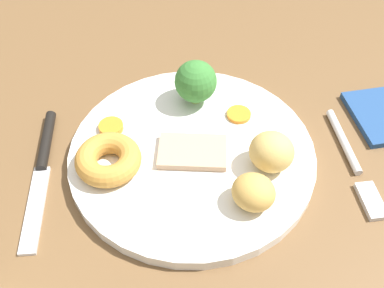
{
  "coord_description": "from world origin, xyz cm",
  "views": [
    {
      "loc": [
        0.64,
        35.07,
        42.65
      ],
      "look_at": [
        -2.11,
        2.71,
        6.0
      ],
      "focal_mm": 42.24,
      "sensor_mm": 36.0,
      "label": 1
    }
  ],
  "objects": [
    {
      "name": "carrot_coin_back",
      "position": [
        -8.06,
        -2.14,
        5.23
      ],
      "size": [
        2.84,
        2.84,
        0.45
      ],
      "primitive_type": "cylinder",
      "color": "orange",
      "rests_on": "dinner_plate"
    },
    {
      "name": "roast_potato_right",
      "position": [
        -10.16,
        5.49,
        7.15
      ],
      "size": [
        6.19,
        6.09,
        4.29
      ],
      "primitive_type": "ellipsoid",
      "rotation": [
        0.0,
        0.0,
        4.28
      ],
      "color": "#D8B260",
      "rests_on": "dinner_plate"
    },
    {
      "name": "roast_potato_left",
      "position": [
        -7.5,
        10.08,
        6.69
      ],
      "size": [
        5.95,
        5.89,
        3.39
      ],
      "primitive_type": "ellipsoid",
      "rotation": [
        0.0,
        0.0,
        4.08
      ],
      "color": "tan",
      "rests_on": "dinner_plate"
    },
    {
      "name": "fork",
      "position": [
        -19.83,
        5.39,
        3.99
      ],
      "size": [
        2.21,
        15.3,
        0.9
      ],
      "rotation": [
        0.0,
        0.0,
        1.62
      ],
      "color": "silver",
      "rests_on": "dining_table"
    },
    {
      "name": "dinner_plate",
      "position": [
        -2.11,
        2.71,
        4.3
      ],
      "size": [
        27.16,
        27.16,
        1.4
      ],
      "primitive_type": "cylinder",
      "color": "white",
      "rests_on": "dining_table"
    },
    {
      "name": "yorkshire_pudding",
      "position": [
        6.85,
        4.28,
        6.18
      ],
      "size": [
        7.02,
        7.02,
        2.36
      ],
      "primitive_type": "torus",
      "color": "#C68938",
      "rests_on": "dinner_plate"
    },
    {
      "name": "carrot_coin_front",
      "position": [
        6.86,
        -1.28,
        5.33
      ],
      "size": [
        2.81,
        2.81,
        0.67
      ],
      "primitive_type": "cylinder",
      "color": "orange",
      "rests_on": "dinner_plate"
    },
    {
      "name": "meat_slice_main",
      "position": [
        -2.1,
        3.3,
        5.4
      ],
      "size": [
        7.92,
        5.64,
        0.8
      ],
      "primitive_type": "cube",
      "rotation": [
        0.0,
        0.0,
        3.01
      ],
      "color": "tan",
      "rests_on": "dinner_plate"
    },
    {
      "name": "knife",
      "position": [
        14.4,
        2.46,
        4.05
      ],
      "size": [
        1.78,
        18.51,
        1.2
      ],
      "rotation": [
        0.0,
        0.0,
        1.56
      ],
      "color": "black",
      "rests_on": "dining_table"
    },
    {
      "name": "broccoli_floret",
      "position": [
        -3.22,
        -5.24,
        7.97
      ],
      "size": [
        5.01,
        5.01,
        5.52
      ],
      "color": "#8CB766",
      "rests_on": "dinner_plate"
    },
    {
      "name": "dining_table",
      "position": [
        0.0,
        0.0,
        1.8
      ],
      "size": [
        120.0,
        84.0,
        3.6
      ],
      "primitive_type": "cube",
      "color": "brown",
      "rests_on": "ground"
    }
  ]
}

